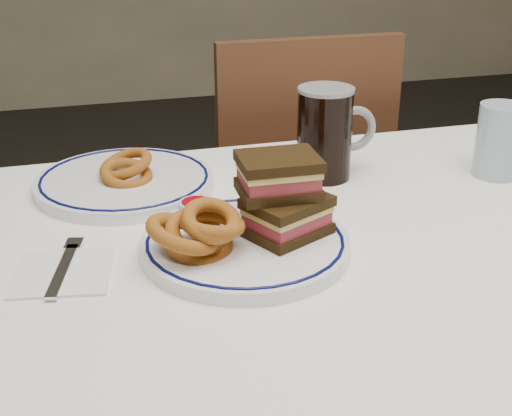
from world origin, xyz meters
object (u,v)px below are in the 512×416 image
object	(u,v)px
main_plate	(245,244)
far_plate	(125,182)
beer_mug	(326,132)
chair_far	(291,196)
reuben_sandwich	(283,196)

from	to	relation	value
main_plate	far_plate	bearing A→B (deg)	116.12
beer_mug	far_plate	world-z (taller)	beer_mug
main_plate	far_plate	world-z (taller)	same
chair_far	beer_mug	world-z (taller)	chair_far
chair_far	far_plate	distance (m)	0.69
chair_far	main_plate	size ratio (longest dim) A/B	3.19
main_plate	beer_mug	world-z (taller)	beer_mug
beer_mug	far_plate	bearing A→B (deg)	173.26
chair_far	main_plate	distance (m)	0.83
chair_far	beer_mug	xyz separation A→B (m)	(-0.11, -0.49, 0.33)
reuben_sandwich	beer_mug	xyz separation A→B (m)	(0.15, 0.23, 0.01)
reuben_sandwich	beer_mug	world-z (taller)	beer_mug
chair_far	far_plate	size ratio (longest dim) A/B	3.11
chair_far	far_plate	world-z (taller)	chair_far
main_plate	beer_mug	distance (m)	0.32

